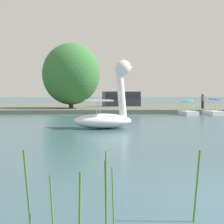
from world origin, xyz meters
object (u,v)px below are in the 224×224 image
parked_van (121,98)px  pedal_boat_blue (214,111)px  tree_willow_near_path (71,74)px  pedal_boat_cyan (188,111)px  person_on_path (203,100)px  swan_boat (106,112)px

parked_van → pedal_boat_blue: bearing=-59.1°
tree_willow_near_path → parked_van: 9.25m
pedal_boat_cyan → pedal_boat_blue: pedal_boat_blue is taller
pedal_boat_blue → tree_willow_near_path: size_ratio=0.28×
tree_willow_near_path → person_on_path: 14.65m
swan_boat → person_on_path: size_ratio=2.28×
swan_boat → person_on_path: 20.23m
pedal_boat_blue → tree_willow_near_path: (-13.85, 6.57, 3.78)m
pedal_boat_blue → tree_willow_near_path: tree_willow_near_path is taller
parked_van → swan_boat: bearing=-96.7°
swan_boat → parked_van: 25.43m
swan_boat → tree_willow_near_path: bearing=99.5°
swan_boat → parked_van: bearing=83.3°
tree_willow_near_path → person_on_path: bearing=-7.8°
swan_boat → pedal_boat_blue: swan_boat is taller
tree_willow_near_path → person_on_path: size_ratio=5.18×
swan_boat → pedal_boat_cyan: 14.66m
tree_willow_near_path → person_on_path: (14.22, -1.96, -2.90)m
pedal_boat_blue → parked_van: parked_van is taller
swan_boat → pedal_boat_blue: bearing=49.1°
pedal_boat_blue → person_on_path: size_ratio=1.43×
swan_boat → tree_willow_near_path: (-3.17, 18.90, 3.25)m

